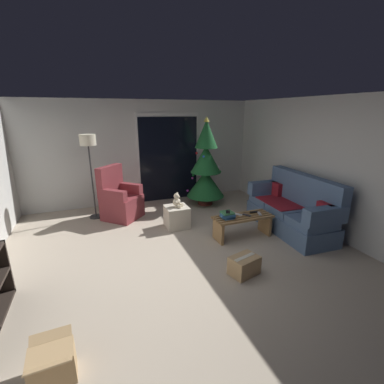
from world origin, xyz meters
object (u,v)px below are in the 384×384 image
(cardboard_box_open_near_shelf, at_px, (53,365))
(remote_black, at_px, (254,212))
(ottoman, at_px, (177,217))
(floor_lamp, at_px, (89,148))
(cardboard_box_taped_mid_floor, at_px, (244,265))
(remote_white, at_px, (238,214))
(teddy_bear_cream, at_px, (177,201))
(cell_phone, at_px, (228,212))
(remote_silver, at_px, (259,214))
(couch, at_px, (292,210))
(coffee_table, at_px, (243,223))
(armchair, at_px, (120,200))
(remote_graphite, at_px, (247,215))
(book_stack, at_px, (227,215))
(christmas_tree, at_px, (206,167))

(cardboard_box_open_near_shelf, bearing_deg, remote_black, 30.11)
(ottoman, bearing_deg, floor_lamp, 143.24)
(remote_black, distance_m, cardboard_box_taped_mid_floor, 1.43)
(remote_white, distance_m, teddy_bear_cream, 1.21)
(remote_white, height_order, cell_phone, cell_phone)
(remote_silver, relative_size, cardboard_box_open_near_shelf, 0.36)
(remote_white, xyz_separation_m, floor_lamp, (-2.43, 1.91, 1.08))
(couch, xyz_separation_m, coffee_table, (-1.07, 0.04, -0.13))
(armchair, bearing_deg, coffee_table, -41.63)
(remote_silver, xyz_separation_m, cell_phone, (-0.64, 0.03, 0.11))
(remote_silver, xyz_separation_m, ottoman, (-1.31, 0.89, -0.21))
(cell_phone, bearing_deg, cardboard_box_taped_mid_floor, -77.10)
(remote_silver, bearing_deg, armchair, 161.56)
(remote_graphite, bearing_deg, cardboard_box_taped_mid_floor, -154.06)
(remote_silver, relative_size, book_stack, 0.56)
(remote_white, xyz_separation_m, armchair, (-1.92, 1.68, -0.02))
(remote_graphite, height_order, armchair, armchair)
(remote_white, height_order, cardboard_box_open_near_shelf, remote_white)
(couch, xyz_separation_m, cardboard_box_open_near_shelf, (-4.02, -1.76, -0.25))
(remote_white, bearing_deg, cardboard_box_open_near_shelf, -178.70)
(floor_lamp, height_order, cardboard_box_open_near_shelf, floor_lamp)
(floor_lamp, bearing_deg, remote_white, -38.16)
(armchair, relative_size, cardboard_box_open_near_shelf, 2.60)
(book_stack, bearing_deg, remote_graphite, -2.38)
(coffee_table, height_order, cell_phone, cell_phone)
(remote_silver, distance_m, teddy_bear_cream, 1.58)
(remote_white, bearing_deg, cell_phone, 165.34)
(armchair, distance_m, teddy_bear_cream, 1.36)
(remote_silver, relative_size, cell_phone, 1.08)
(coffee_table, relative_size, floor_lamp, 0.62)
(couch, relative_size, cell_phone, 13.74)
(teddy_bear_cream, bearing_deg, remote_black, -32.03)
(couch, relative_size, remote_silver, 12.69)
(coffee_table, distance_m, remote_black, 0.32)
(remote_white, xyz_separation_m, christmas_tree, (0.16, 1.83, 0.51))
(ottoman, xyz_separation_m, teddy_bear_cream, (0.01, -0.01, 0.33))
(floor_lamp, distance_m, teddy_bear_cream, 2.11)
(christmas_tree, height_order, armchair, christmas_tree)
(remote_silver, relative_size, armchair, 0.14)
(remote_black, xyz_separation_m, teddy_bear_cream, (-1.25, 0.78, 0.12))
(remote_white, bearing_deg, couch, -37.47)
(remote_black, bearing_deg, remote_graphite, -62.33)
(book_stack, distance_m, cardboard_box_open_near_shelf, 3.20)
(book_stack, xyz_separation_m, christmas_tree, (0.42, 1.91, 0.46))
(remote_black, height_order, ottoman, remote_black)
(floor_lamp, xyz_separation_m, cardboard_box_taped_mid_floor, (1.90, -3.01, -1.37))
(teddy_bear_cream, bearing_deg, cardboard_box_taped_mid_floor, -78.33)
(cell_phone, distance_m, teddy_bear_cream, 1.08)
(remote_black, height_order, floor_lamp, floor_lamp)
(christmas_tree, distance_m, cardboard_box_open_near_shelf, 4.86)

